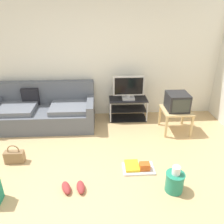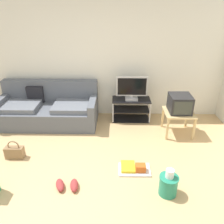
# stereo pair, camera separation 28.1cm
# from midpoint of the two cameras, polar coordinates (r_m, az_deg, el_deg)

# --- Properties ---
(ground_plane) EXTENTS (9.00, 9.80, 0.02)m
(ground_plane) POSITION_cam_midpoint_polar(r_m,az_deg,el_deg) (3.50, -7.52, -17.79)
(ground_plane) COLOR tan
(wall_back) EXTENTS (9.00, 0.10, 2.70)m
(wall_back) POSITION_cam_midpoint_polar(r_m,az_deg,el_deg) (5.09, -4.49, 13.76)
(wall_back) COLOR silver
(wall_back) RESTS_ON ground_plane
(couch) EXTENTS (2.11, 0.94, 0.87)m
(couch) POSITION_cam_midpoint_polar(r_m,az_deg,el_deg) (5.10, -14.26, 0.73)
(couch) COLOR #565B66
(couch) RESTS_ON ground_plane
(tv_stand) EXTENTS (0.84, 0.42, 0.49)m
(tv_stand) POSITION_cam_midpoint_polar(r_m,az_deg,el_deg) (5.12, 6.36, 0.68)
(tv_stand) COLOR black
(tv_stand) RESTS_ON ground_plane
(flat_tv) EXTENTS (0.67, 0.22, 0.52)m
(flat_tv) POSITION_cam_midpoint_polar(r_m,az_deg,el_deg) (4.91, 6.66, 5.89)
(flat_tv) COLOR #B2B2B7
(flat_tv) RESTS_ON tv_stand
(side_table) EXTENTS (0.57, 0.57, 0.47)m
(side_table) POSITION_cam_midpoint_polar(r_m,az_deg,el_deg) (4.70, 18.09, -0.73)
(side_table) COLOR tan
(side_table) RESTS_ON ground_plane
(crt_tv) EXTENTS (0.41, 0.45, 0.34)m
(crt_tv) POSITION_cam_midpoint_polar(r_m,az_deg,el_deg) (4.62, 18.44, 2.01)
(crt_tv) COLOR #232326
(crt_tv) RESTS_ON side_table
(handbag) EXTENTS (0.31, 0.12, 0.33)m
(handbag) POSITION_cam_midpoint_polar(r_m,az_deg,el_deg) (4.18, -21.59, -9.38)
(handbag) COLOR olive
(handbag) RESTS_ON ground_plane
(cleaning_bucket) EXTENTS (0.26, 0.26, 0.41)m
(cleaning_bucket) POSITION_cam_midpoint_polar(r_m,az_deg,el_deg) (3.35, 16.48, -17.05)
(cleaning_bucket) COLOR #238466
(cleaning_bucket) RESTS_ON ground_plane
(sneakers_pair) EXTENTS (0.38, 0.28, 0.09)m
(sneakers_pair) POSITION_cam_midpoint_polar(r_m,az_deg,el_deg) (3.43, -8.84, -17.81)
(sneakers_pair) COLOR #993333
(sneakers_pair) RESTS_ON ground_plane
(floor_tray) EXTENTS (0.50, 0.33, 0.14)m
(floor_tray) POSITION_cam_midpoint_polar(r_m,az_deg,el_deg) (3.71, 7.81, -13.97)
(floor_tray) COLOR silver
(floor_tray) RESTS_ON ground_plane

